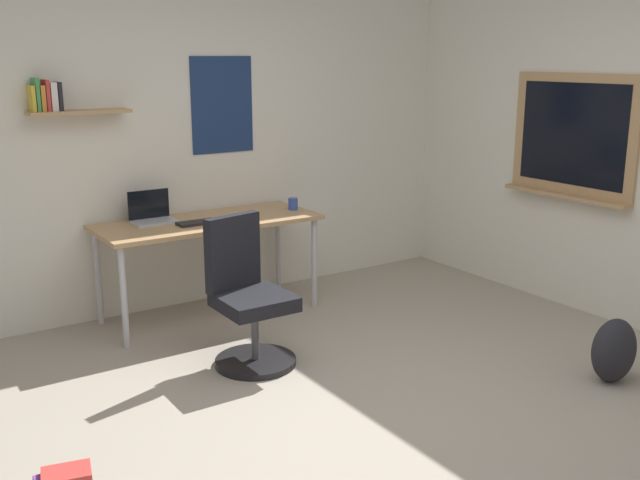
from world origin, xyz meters
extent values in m
plane|color=#9E9384|center=(0.00, 0.00, 0.00)|extent=(5.20, 5.20, 0.00)
cube|color=silver|center=(0.00, 2.45, 1.30)|extent=(5.00, 0.10, 2.60)
cube|color=tan|center=(-0.84, 2.30, 1.55)|extent=(0.68, 0.20, 0.02)
cube|color=navy|center=(0.29, 2.39, 1.55)|extent=(0.52, 0.01, 0.74)
cube|color=gold|center=(-1.14, 2.33, 1.65)|extent=(0.02, 0.14, 0.17)
cube|color=#3D934C|center=(-1.11, 2.33, 1.67)|extent=(0.02, 0.14, 0.22)
cube|color=orange|center=(-1.08, 2.33, 1.65)|extent=(0.03, 0.14, 0.17)
cube|color=#C63833|center=(-1.04, 2.33, 1.67)|extent=(0.02, 0.14, 0.21)
cube|color=silver|center=(-1.00, 2.33, 1.66)|extent=(0.04, 0.14, 0.19)
cube|color=black|center=(-0.97, 2.33, 1.66)|extent=(0.03, 0.14, 0.19)
cube|color=tan|center=(2.38, 0.72, 1.35)|extent=(0.04, 1.10, 0.90)
cube|color=black|center=(2.37, 0.72, 1.35)|extent=(0.01, 0.94, 0.76)
cube|color=tan|center=(2.34, 0.72, 0.89)|extent=(0.12, 1.10, 0.03)
cube|color=tan|center=(-0.04, 2.03, 0.73)|extent=(1.64, 0.68, 0.03)
cylinder|color=#B7B7BC|center=(-0.80, 1.75, 0.36)|extent=(0.04, 0.04, 0.71)
cylinder|color=#B7B7BC|center=(0.72, 1.75, 0.36)|extent=(0.04, 0.04, 0.71)
cylinder|color=#B7B7BC|center=(-0.80, 2.31, 0.36)|extent=(0.04, 0.04, 0.71)
cylinder|color=#B7B7BC|center=(0.72, 2.31, 0.36)|extent=(0.04, 0.04, 0.71)
cylinder|color=black|center=(-0.20, 1.02, 0.02)|extent=(0.52, 0.52, 0.04)
cylinder|color=#4C4C51|center=(-0.20, 1.02, 0.21)|extent=(0.05, 0.05, 0.34)
cube|color=black|center=(-0.20, 1.02, 0.42)|extent=(0.44, 0.44, 0.09)
cube|color=black|center=(-0.25, 1.22, 0.71)|extent=(0.41, 0.15, 0.48)
cube|color=#ADAFB5|center=(-0.41, 2.15, 0.75)|extent=(0.31, 0.21, 0.02)
cube|color=black|center=(-0.41, 2.25, 0.87)|extent=(0.31, 0.01, 0.21)
cube|color=black|center=(-0.12, 1.95, 0.75)|extent=(0.37, 0.13, 0.02)
ellipsoid|color=#262628|center=(0.16, 1.95, 0.76)|extent=(0.10, 0.06, 0.03)
cylinder|color=#334CA5|center=(0.68, 2.00, 0.79)|extent=(0.08, 0.08, 0.09)
ellipsoid|color=#232328|center=(1.48, -0.39, 0.20)|extent=(0.32, 0.22, 0.40)
cube|color=#7A3D99|center=(-1.64, 0.17, 0.12)|extent=(0.21, 0.15, 0.03)
cube|color=#C63833|center=(-1.62, 0.16, 0.15)|extent=(0.24, 0.19, 0.03)
camera|label=1|loc=(-2.27, -2.85, 1.93)|focal=41.18mm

